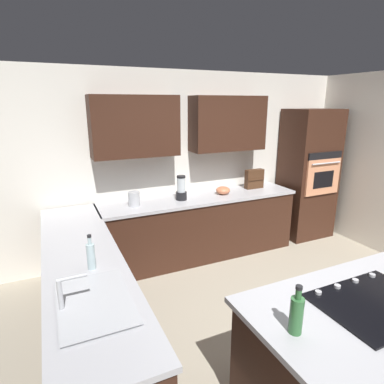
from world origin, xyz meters
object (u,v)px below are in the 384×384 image
(kettle, at_px, (134,199))
(dish_soap_bottle, at_px, (91,255))
(blender, at_px, (181,189))
(oil_bottle, at_px, (296,314))
(mixing_bowl, at_px, (223,190))
(spice_rack, at_px, (254,179))
(cooktop, at_px, (375,303))
(sink_unit, at_px, (93,301))
(wall_oven, at_px, (308,174))

(kettle, xyz_separation_m, dish_soap_bottle, (0.72, 1.43, 0.02))
(blender, distance_m, oil_bottle, 2.70)
(mixing_bowl, relative_size, kettle, 1.10)
(spice_rack, xyz_separation_m, kettle, (1.90, 0.09, -0.05))
(cooktop, xyz_separation_m, oil_bottle, (0.67, -0.01, 0.11))
(dish_soap_bottle, bearing_deg, sink_unit, 83.05)
(spice_rack, distance_m, kettle, 1.90)
(cooktop, bearing_deg, kettle, -71.42)
(cooktop, bearing_deg, blender, -84.67)
(blender, xyz_separation_m, mixing_bowl, (-0.65, -0.00, -0.09))
(wall_oven, height_order, cooktop, wall_oven)
(wall_oven, bearing_deg, dish_soap_bottle, 21.62)
(blender, relative_size, kettle, 1.80)
(wall_oven, xyz_separation_m, oil_bottle, (2.67, 2.68, -0.02))
(dish_soap_bottle, bearing_deg, spice_rack, -149.90)
(dish_soap_bottle, bearing_deg, blender, -133.83)
(kettle, relative_size, dish_soap_bottle, 0.64)
(mixing_bowl, distance_m, kettle, 1.30)
(sink_unit, height_order, oil_bottle, oil_bottle)
(wall_oven, height_order, spice_rack, wall_oven)
(oil_bottle, bearing_deg, blender, -98.88)
(sink_unit, relative_size, dish_soap_bottle, 2.43)
(sink_unit, height_order, spice_rack, spice_rack)
(blender, xyz_separation_m, spice_rack, (-1.25, -0.09, 0.00))
(blender, bearing_deg, oil_bottle, 81.12)
(kettle, bearing_deg, spice_rack, -177.23)
(blender, bearing_deg, spice_rack, -175.79)
(wall_oven, height_order, kettle, wall_oven)
(cooktop, height_order, kettle, kettle)
(blender, xyz_separation_m, dish_soap_bottle, (1.37, 1.43, -0.03))
(sink_unit, relative_size, cooktop, 0.92)
(cooktop, distance_m, spice_rack, 2.95)
(sink_unit, height_order, cooktop, sink_unit)
(cooktop, height_order, oil_bottle, oil_bottle)
(sink_unit, bearing_deg, kettle, -112.21)
(cooktop, height_order, spice_rack, spice_rack)
(cooktop, bearing_deg, dish_soap_bottle, -37.67)
(spice_rack, xyz_separation_m, dish_soap_bottle, (2.62, 1.52, -0.03))
(kettle, bearing_deg, cooktop, 108.58)
(sink_unit, distance_m, oil_bottle, 1.27)
(mixing_bowl, bearing_deg, oil_bottle, 68.20)
(sink_unit, xyz_separation_m, dish_soap_bottle, (-0.06, -0.48, 0.10))
(oil_bottle, bearing_deg, kettle, -85.01)
(wall_oven, xyz_separation_m, cooktop, (2.00, 2.69, -0.13))
(kettle, bearing_deg, sink_unit, 67.79)
(kettle, distance_m, dish_soap_bottle, 1.60)
(spice_rack, bearing_deg, oil_bottle, 58.87)
(wall_oven, xyz_separation_m, kettle, (2.90, 0.01, -0.05))
(kettle, bearing_deg, oil_bottle, 94.99)
(sink_unit, relative_size, kettle, 3.79)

